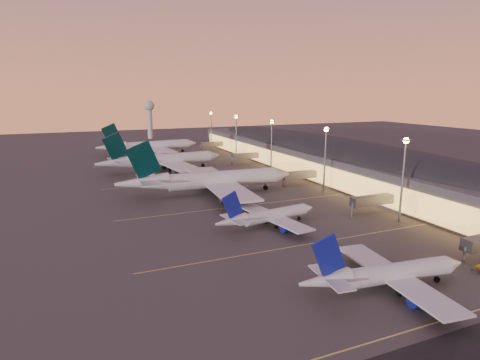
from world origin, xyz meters
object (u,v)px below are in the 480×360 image
(airliner_wide_mid, at_px, (162,160))
(airliner_wide_far, at_px, (149,146))
(airliner_narrow_south, at_px, (385,274))
(airliner_narrow_north, at_px, (268,216))
(radar_tower, at_px, (149,113))
(airliner_wide_near, at_px, (208,180))

(airliner_wide_mid, relative_size, airliner_wide_far, 1.00)
(airliner_narrow_south, xyz_separation_m, airliner_wide_mid, (-13.24, 142.12, 1.93))
(airliner_narrow_north, height_order, airliner_wide_mid, airliner_wide_mid)
(airliner_narrow_north, bearing_deg, radar_tower, 78.65)
(airliner_narrow_north, xyz_separation_m, airliner_wide_far, (-5.18, 156.45, 2.16))
(airliner_wide_near, distance_m, airliner_wide_mid, 55.26)
(airliner_wide_mid, bearing_deg, airliner_wide_near, -91.50)
(airliner_narrow_south, height_order, airliner_wide_near, airliner_wide_near)
(airliner_narrow_north, bearing_deg, airliner_wide_mid, 87.32)
(airliner_narrow_south, bearing_deg, airliner_narrow_north, 101.15)
(airliner_wide_near, xyz_separation_m, airliner_wide_far, (-1.48, 113.48, -0.35))
(airliner_wide_far, height_order, radar_tower, radar_tower)
(airliner_narrow_north, relative_size, airliner_wide_near, 0.50)
(airliner_wide_near, relative_size, radar_tower, 2.13)
(airliner_wide_near, xyz_separation_m, airliner_wide_mid, (-5.88, 54.94, -0.33))
(radar_tower, bearing_deg, airliner_wide_mid, -98.68)
(airliner_narrow_south, bearing_deg, radar_tower, 94.51)
(airliner_wide_near, relative_size, airliner_wide_mid, 1.06)
(airliner_wide_near, height_order, airliner_wide_far, airliner_wide_near)
(airliner_wide_near, distance_m, radar_tower, 206.59)
(airliner_wide_mid, relative_size, radar_tower, 2.01)
(airliner_wide_near, bearing_deg, airliner_wide_far, 94.43)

